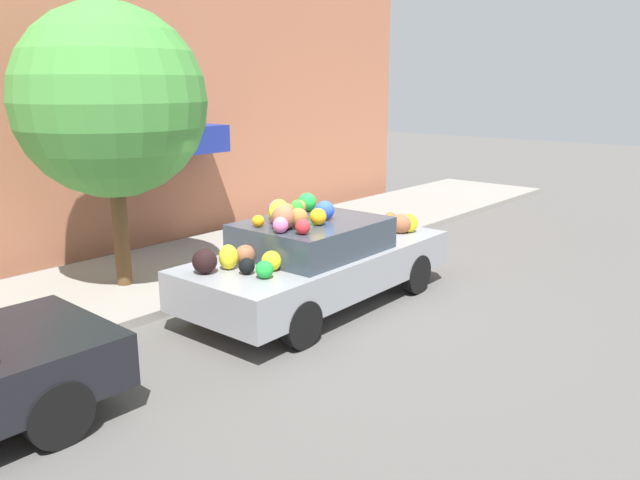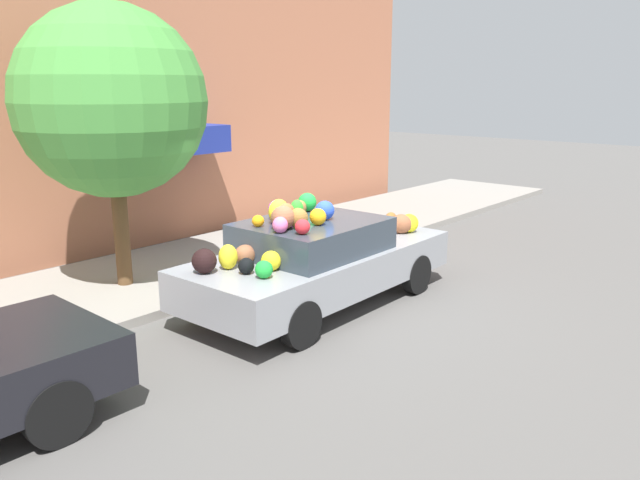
# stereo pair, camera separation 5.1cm
# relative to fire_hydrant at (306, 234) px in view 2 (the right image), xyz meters

# --- Properties ---
(ground_plane) EXTENTS (60.00, 60.00, 0.00)m
(ground_plane) POSITION_rel_fire_hydrant_xyz_m (-1.76, -1.67, -0.49)
(ground_plane) COLOR #565451
(sidewalk_curb) EXTENTS (24.00, 3.20, 0.14)m
(sidewalk_curb) POSITION_rel_fire_hydrant_xyz_m (-1.76, 1.03, -0.42)
(sidewalk_curb) COLOR gray
(sidewalk_curb) RESTS_ON ground
(building_facade) EXTENTS (18.00, 1.20, 6.12)m
(building_facade) POSITION_rel_fire_hydrant_xyz_m (-1.74, 3.25, 2.54)
(building_facade) COLOR #B26B4C
(building_facade) RESTS_ON ground
(street_tree) EXTENTS (2.90, 2.90, 4.33)m
(street_tree) POSITION_rel_fire_hydrant_xyz_m (-3.38, 0.88, 2.53)
(street_tree) COLOR brown
(street_tree) RESTS_ON sidewalk_curb
(fire_hydrant) EXTENTS (0.20, 0.20, 0.70)m
(fire_hydrant) POSITION_rel_fire_hydrant_xyz_m (0.00, 0.00, 0.00)
(fire_hydrant) COLOR red
(fire_hydrant) RESTS_ON sidewalk_curb
(art_car) EXTENTS (4.54, 1.94, 1.70)m
(art_car) POSITION_rel_fire_hydrant_xyz_m (-1.82, -1.89, 0.26)
(art_car) COLOR gray
(art_car) RESTS_ON ground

